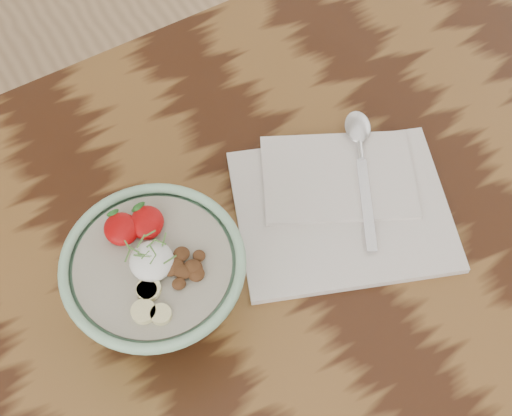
{
  "coord_description": "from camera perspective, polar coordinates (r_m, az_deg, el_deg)",
  "views": [
    {
      "loc": [
        -25.78,
        -25.99,
        150.28
      ],
      "look_at": [
        -6.88,
        6.44,
        86.27
      ],
      "focal_mm": 50.0,
      "sensor_mm": 36.0,
      "label": 1
    }
  ],
  "objects": [
    {
      "name": "table",
      "position": [
        0.92,
        5.77,
        -7.62
      ],
      "size": [
        160.0,
        90.0,
        75.0
      ],
      "color": "#361B0D",
      "rests_on": "ground"
    },
    {
      "name": "breakfast_bowl",
      "position": [
        0.76,
        -7.93,
        -5.67
      ],
      "size": [
        19.05,
        19.05,
        12.39
      ],
      "rotation": [
        0.0,
        0.0,
        -0.14
      ],
      "color": "#92C49E",
      "rests_on": "table"
    },
    {
      "name": "napkin",
      "position": [
        0.87,
        6.84,
        0.39
      ],
      "size": [
        31.28,
        28.47,
        1.57
      ],
      "rotation": [
        0.0,
        0.0,
        -0.37
      ],
      "color": "silver",
      "rests_on": "table"
    },
    {
      "name": "spoon",
      "position": [
        0.91,
        8.3,
        4.99
      ],
      "size": [
        11.81,
        18.9,
        1.06
      ],
      "rotation": [
        0.0,
        0.0,
        -0.5
      ],
      "color": "silver",
      "rests_on": "napkin"
    }
  ]
}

